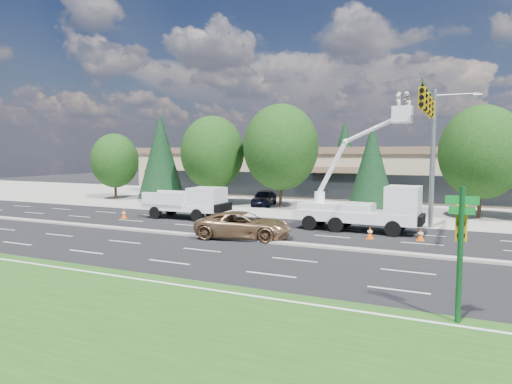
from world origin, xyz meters
The scene contains 26 objects.
ground centered at (0.00, 0.00, 0.00)m, with size 140.00×140.00×0.00m, color black.
concrete_apron centered at (0.00, 20.00, 0.01)m, with size 140.00×22.00×0.01m, color gray.
grass_verge centered at (0.00, -13.00, 0.01)m, with size 140.00×10.00×0.01m, color #1C4814.
road_median centered at (0.00, 0.00, 0.06)m, with size 120.00×0.55×0.12m, color gray.
strip_mall centered at (0.00, 29.97, 2.83)m, with size 50.40×15.40×5.50m.
tree_front_a centered at (-22.00, 15.00, 4.06)m, with size 5.01×5.01×6.95m.
tree_front_b centered at (-16.00, 15.00, 4.76)m, with size 4.50×4.50×8.87m.
tree_front_c centered at (-10.00, 15.00, 4.92)m, with size 6.06×6.06×8.41m.
tree_front_d centered at (-3.00, 15.00, 5.40)m, with size 6.65×6.65×9.23m.
tree_front_e centered at (5.00, 15.00, 3.95)m, with size 3.74×3.74×7.37m.
tree_front_f centered at (13.00, 15.00, 4.95)m, with size 6.10×6.10×8.46m.
tree_back_a centered at (-18.00, 42.00, 4.46)m, with size 4.22×4.22×8.32m.
tree_back_b centered at (-4.00, 42.00, 5.09)m, with size 4.82×4.82×9.50m.
tree_back_c centered at (10.00, 42.00, 4.88)m, with size 4.62×4.62×9.10m.
signal_mast centered at (10.03, 7.04, 6.06)m, with size 2.76×10.16×9.00m.
street_sign_pole centered at (12.00, -8.40, 2.44)m, with size 0.90×0.44×4.00m.
utility_pickup centered at (-6.65, 5.84, 0.98)m, with size 6.27×2.61×2.38m.
bucket_truck centered at (6.59, 5.84, 1.86)m, with size 8.08×2.68×8.52m.
traffic_cone_a centered at (-11.24, 3.92, 0.34)m, with size 0.40×0.40×0.70m.
traffic_cone_b centered at (-3.14, 3.35, 0.34)m, with size 0.40×0.40×0.70m.
traffic_cone_c centered at (1.68, 4.00, 0.34)m, with size 0.40×0.40×0.70m.
traffic_cone_d centered at (7.14, 3.52, 0.34)m, with size 0.40×0.40×0.70m.
traffic_cone_e centered at (9.84, 4.16, 0.34)m, with size 0.40×0.40×0.70m.
minivan centered at (0.47, 0.60, 0.76)m, with size 2.54×5.50×1.53m, color #8C6544.
parked_car_west centered at (-5.05, 16.00, 0.73)m, with size 1.73×4.30×1.47m, color black.
parked_car_east centered at (5.98, 19.36, 0.72)m, with size 1.53×4.39×1.45m, color black.
Camera 1 is at (12.11, -22.71, 4.96)m, focal length 32.00 mm.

